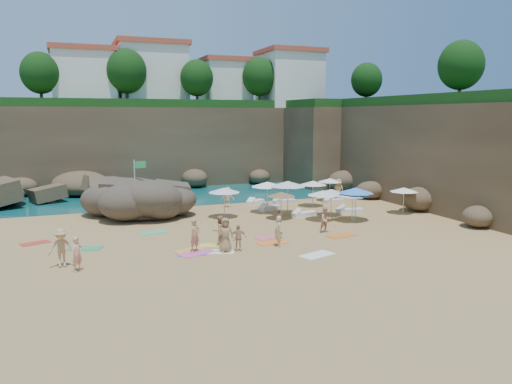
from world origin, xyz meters
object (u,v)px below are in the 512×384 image
object	(u,v)px
parasol_1	(268,184)
person_stand_3	(279,221)
parasol_0	(288,184)
person_stand_6	(278,231)
person_stand_5	(178,198)
person_stand_0	(77,254)
rock_outcrop	(145,217)
person_stand_2	(228,197)
lounger_0	(255,202)
flag_pole	(137,182)
person_stand_1	(219,231)
person_stand_4	(339,190)
parasol_2	(313,183)

from	to	relation	value
parasol_1	person_stand_3	world-z (taller)	parasol_1
parasol_1	parasol_0	bearing A→B (deg)	-45.12
person_stand_6	person_stand_5	bearing A→B (deg)	-164.06
person_stand_0	person_stand_6	xyz separation A→B (m)	(10.47, 0.79, 0.03)
rock_outcrop	person_stand_3	bearing A→B (deg)	-49.58
parasol_0	person_stand_0	size ratio (longest dim) A/B	1.57
rock_outcrop	person_stand_0	world-z (taller)	person_stand_0
person_stand_0	person_stand_3	distance (m)	12.25
rock_outcrop	person_stand_6	world-z (taller)	person_stand_6
person_stand_0	person_stand_2	size ratio (longest dim) A/B	1.04
lounger_0	person_stand_5	bearing A→B (deg)	142.56
flag_pole	person_stand_0	distance (m)	11.62
person_stand_3	lounger_0	bearing A→B (deg)	16.67
person_stand_0	person_stand_3	bearing A→B (deg)	-29.17
parasol_0	person_stand_1	xyz separation A→B (m)	(-7.21, -6.69, -1.42)
rock_outcrop	parasol_1	distance (m)	9.23
flag_pole	person_stand_3	world-z (taller)	flag_pole
flag_pole	parasol_0	world-z (taller)	flag_pole
parasol_0	person_stand_2	distance (m)	5.62
person_stand_0	person_stand_6	distance (m)	10.50
person_stand_4	flag_pole	bearing A→B (deg)	-117.99
flag_pole	person_stand_3	xyz separation A→B (m)	(7.54, -7.13, -1.91)
lounger_0	person_stand_6	size ratio (longest dim) A/B	1.03
person_stand_1	person_stand_2	xyz separation A→B (m)	(4.00, 11.06, -0.04)
person_stand_3	flag_pole	bearing A→B (deg)	76.28
parasol_0	rock_outcrop	bearing A→B (deg)	164.14
lounger_0	flag_pole	bearing A→B (deg)	165.47
person_stand_4	parasol_1	bearing A→B (deg)	-105.48
flag_pole	parasol_2	bearing A→B (deg)	2.05
flag_pole	person_stand_4	size ratio (longest dim) A/B	2.22
rock_outcrop	person_stand_2	world-z (taller)	person_stand_2
parasol_0	person_stand_5	distance (m)	9.02
person_stand_4	person_stand_5	xyz separation A→B (m)	(-13.33, 1.85, -0.15)
person_stand_2	parasol_1	bearing A→B (deg)	148.80
person_stand_2	person_stand_1	bearing A→B (deg)	96.18
person_stand_4	person_stand_5	distance (m)	13.46
person_stand_6	parasol_1	bearing A→B (deg)	166.35
parasol_0	person_stand_0	distance (m)	17.26
parasol_1	person_stand_4	size ratio (longest dim) A/B	1.30
person_stand_3	person_stand_6	distance (m)	3.04
person_stand_1	person_stand_6	xyz separation A→B (m)	(2.95, -1.41, 0.02)
rock_outcrop	person_stand_6	distance (m)	12.36
parasol_0	person_stand_2	xyz separation A→B (m)	(-3.21, 4.37, -1.47)
person_stand_2	person_stand_4	distance (m)	9.65
person_stand_0	person_stand_5	world-z (taller)	person_stand_0
rock_outcrop	parasol_0	world-z (taller)	parasol_0
parasol_0	person_stand_0	bearing A→B (deg)	-148.88
parasol_1	person_stand_6	xyz separation A→B (m)	(-3.12, -9.24, -1.28)
flag_pole	person_stand_0	bearing A→B (deg)	-111.36
parasol_2	person_stand_5	xyz separation A→B (m)	(-10.15, 3.32, -1.09)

